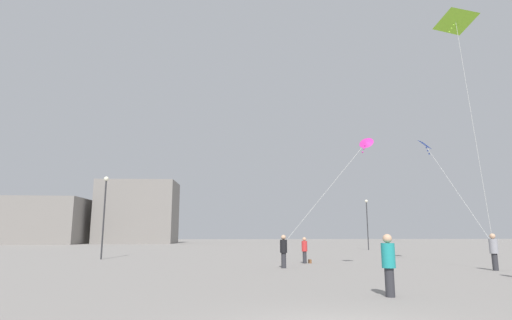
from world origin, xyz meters
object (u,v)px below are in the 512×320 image
Objects in this scene: kite_magenta_diamond at (365,144)px; person_in_grey at (494,250)px; building_left_hall at (41,221)px; lamppost_west at (105,205)px; building_centre_hall at (138,212)px; handbag_beside_flyer at (310,261)px; person_in_black at (284,250)px; person_in_red at (304,249)px; lamppost_east at (367,217)px; kite_cobalt_delta at (426,146)px; kite_lime_delta at (456,24)px; person_in_teal at (389,262)px.

person_in_grey is at bearing -17.82° from kite_magenta_diamond.
lamppost_west is (26.04, -51.70, -0.31)m from building_left_hall.
handbag_beside_flyer is (22.45, -59.33, -6.12)m from building_centre_hall.
person_in_black is 0.10× the size of building_left_hall.
person_in_red is 0.86m from handbag_beside_flyer.
handbag_beside_flyer is at bearing -118.96° from lamppost_east.
person_in_black is 0.30× the size of lamppost_east.
lamppost_west is (-14.06, 5.47, 3.11)m from person_in_red.
lamppost_east is 30.38m from lamppost_west.
handbag_beside_flyer is (-8.70, -0.72, -7.87)m from kite_cobalt_delta.
person_in_black is 15.71m from kite_lime_delta.
person_in_grey is (8.98, 8.07, 0.02)m from person_in_teal.
kite_magenta_diamond is at bearing -58.61° from person_in_grey.
kite_lime_delta is 2.05× the size of lamppost_west.
person_in_grey is 0.15× the size of kite_lime_delta.
kite_magenta_diamond reaches higher than lamppost_east.
kite_cobalt_delta reaches higher than lamppost_east.
person_in_black is (-1.52, 10.54, -0.02)m from person_in_teal.
person_in_black is at bearing 162.84° from kite_lime_delta.
kite_cobalt_delta reaches higher than person_in_teal.
person_in_teal reaches higher than person_in_black.
person_in_black is 5.59× the size of handbag_beside_flyer.
person_in_black is 15.40m from lamppost_west.
building_left_hall is at bearing 131.10° from kite_cobalt_delta.
kite_cobalt_delta is at bearing -62.01° from building_centre_hall.
handbag_beside_flyer is (-7.12, 6.46, -13.15)m from kite_lime_delta.
building_left_hall is 55.22× the size of handbag_beside_flyer.
kite_cobalt_delta is at bearing -98.23° from lamppost_east.
person_in_red is at bearing -164.05° from handbag_beside_flyer.
person_in_black is 0.11× the size of building_centre_hall.
building_centre_hall is at bearing 7.15° from building_left_hall.
building_centre_hall reaches higher than kite_cobalt_delta.
person_in_red is at bearing -174.80° from kite_cobalt_delta.
lamppost_east reaches higher than person_in_teal.
kite_magenta_diamond is (-5.82, 1.87, 5.88)m from person_in_grey.
person_in_red is at bearing -54.95° from building_left_hall.
person_in_teal reaches higher than handbag_beside_flyer.
kite_magenta_diamond is at bearing 153.89° from kite_lime_delta.
lamppost_west is (8.04, -53.96, -2.24)m from building_centre_hall.
person_in_black is (-1.89, -3.47, 0.08)m from person_in_red.
lamppost_east is at bearing 31.01° from lamppost_west.
lamppost_west reaches higher than lamppost_east.
building_centre_hall reaches higher than person_in_grey.
kite_lime_delta reaches higher than person_in_black.
kite_cobalt_delta is 8.02m from kite_magenta_diamond.
building_centre_hall reaches higher than kite_magenta_diamond.
person_in_teal is at bearing 168.65° from person_in_black.
kite_lime_delta reaches higher than building_centre_hall.
building_left_hall is at bearing 116.73° from lamppost_west.
person_in_grey is at bearing -36.18° from handbag_beside_flyer.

